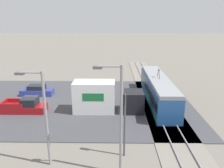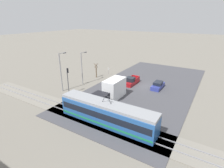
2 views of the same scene
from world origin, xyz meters
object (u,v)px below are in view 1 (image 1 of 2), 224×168
object	(u,v)px
pickup_truck	(25,106)
traffic_light_pole	(124,117)
box_truck	(104,98)
street_lamp_near_crossing	(43,113)
light_rail_tram	(158,90)
street_lamp_mid_block	(118,115)
sedan_car_0	(37,91)

from	to	relation	value
pickup_truck	traffic_light_pole	world-z (taller)	traffic_light_pole
box_truck	street_lamp_near_crossing	bearing A→B (deg)	-20.76
box_truck	traffic_light_pole	xyz separation A→B (m)	(9.04, 2.09, 1.69)
box_truck	traffic_light_pole	distance (m)	9.43
light_rail_tram	traffic_light_pole	distance (m)	13.85
box_truck	pickup_truck	size ratio (longest dim) A/B	1.61
traffic_light_pole	street_lamp_near_crossing	bearing A→B (deg)	-78.12
street_lamp_mid_block	light_rail_tram	bearing A→B (deg)	159.44
sedan_car_0	street_lamp_mid_block	distance (m)	21.18
pickup_truck	street_lamp_near_crossing	xyz separation A→B (m)	(9.95, 5.69, 3.62)
light_rail_tram	traffic_light_pole	world-z (taller)	traffic_light_pole
traffic_light_pole	sedan_car_0	bearing A→B (deg)	-140.23
street_lamp_near_crossing	box_truck	bearing A→B (deg)	159.24
box_truck	sedan_car_0	bearing A→B (deg)	-119.52
sedan_car_0	traffic_light_pole	distance (m)	19.54
box_truck	street_lamp_near_crossing	xyz separation A→B (m)	(10.30, -3.91, 2.57)
pickup_truck	street_lamp_mid_block	bearing A→B (deg)	45.81
street_lamp_near_crossing	sedan_car_0	bearing A→B (deg)	-158.42
sedan_car_0	street_lamp_near_crossing	bearing A→B (deg)	-158.42
pickup_truck	traffic_light_pole	xyz separation A→B (m)	(8.69, 11.68, 2.75)
pickup_truck	traffic_light_pole	distance (m)	14.82
sedan_car_0	street_lamp_mid_block	world-z (taller)	street_lamp_mid_block
box_truck	pickup_truck	xyz separation A→B (m)	(0.36, -9.60, -1.05)
pickup_truck	street_lamp_near_crossing	world-z (taller)	street_lamp_near_crossing
street_lamp_mid_block	box_truck	bearing A→B (deg)	-171.88
sedan_car_0	street_lamp_mid_block	bearing A→B (deg)	-145.14
light_rail_tram	sedan_car_0	distance (m)	17.65
pickup_truck	sedan_car_0	bearing A→B (deg)	-173.64
light_rail_tram	street_lamp_mid_block	world-z (taller)	street_lamp_mid_block
traffic_light_pole	street_lamp_mid_block	bearing A→B (deg)	-12.41
pickup_truck	sedan_car_0	xyz separation A→B (m)	(-6.18, -0.69, -0.05)
traffic_light_pole	street_lamp_mid_block	distance (m)	2.56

